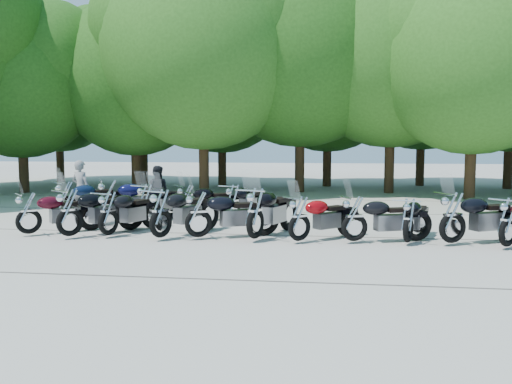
# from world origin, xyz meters

# --- Properties ---
(ground) EXTENTS (90.00, 90.00, 0.00)m
(ground) POSITION_xyz_m (0.00, 0.00, 0.00)
(ground) COLOR gray
(ground) RESTS_ON ground
(tree_1) EXTENTS (6.97, 6.97, 8.55)m
(tree_1) POSITION_xyz_m (-12.04, 11.24, 5.06)
(tree_1) COLOR #3A2614
(tree_1) RESTS_ON ground
(tree_2) EXTENTS (7.31, 7.31, 8.97)m
(tree_2) POSITION_xyz_m (-7.25, 12.84, 5.31)
(tree_2) COLOR #3A2614
(tree_2) RESTS_ON ground
(tree_3) EXTENTS (8.70, 8.70, 10.67)m
(tree_3) POSITION_xyz_m (-3.57, 11.24, 6.32)
(tree_3) COLOR #3A2614
(tree_3) RESTS_ON ground
(tree_4) EXTENTS (9.13, 9.13, 11.20)m
(tree_4) POSITION_xyz_m (0.54, 13.09, 6.64)
(tree_4) COLOR #3A2614
(tree_4) RESTS_ON ground
(tree_5) EXTENTS (9.04, 9.04, 11.10)m
(tree_5) POSITION_xyz_m (4.61, 13.20, 6.57)
(tree_5) COLOR #3A2614
(tree_5) RESTS_ON ground
(tree_6) EXTENTS (8.00, 8.00, 9.82)m
(tree_6) POSITION_xyz_m (7.55, 10.82, 5.81)
(tree_6) COLOR #3A2614
(tree_6) RESTS_ON ground
(tree_9) EXTENTS (7.59, 7.59, 9.32)m
(tree_9) POSITION_xyz_m (-13.53, 17.59, 5.52)
(tree_9) COLOR #3A2614
(tree_9) RESTS_ON ground
(tree_10) EXTENTS (7.78, 7.78, 9.55)m
(tree_10) POSITION_xyz_m (-8.29, 16.97, 5.66)
(tree_10) COLOR #3A2614
(tree_10) RESTS_ON ground
(tree_11) EXTENTS (7.56, 7.56, 9.28)m
(tree_11) POSITION_xyz_m (-3.76, 16.43, 5.49)
(tree_11) COLOR #3A2614
(tree_11) RESTS_ON ground
(tree_12) EXTENTS (7.88, 7.88, 9.67)m
(tree_12) POSITION_xyz_m (1.80, 16.47, 5.72)
(tree_12) COLOR #3A2614
(tree_12) RESTS_ON ground
(tree_13) EXTENTS (8.31, 8.31, 10.20)m
(tree_13) POSITION_xyz_m (6.69, 17.47, 6.04)
(tree_13) COLOR #3A2614
(tree_13) RESTS_ON ground
(tree_14) EXTENTS (8.02, 8.02, 9.84)m
(tree_14) POSITION_xyz_m (10.68, 16.09, 5.83)
(tree_14) COLOR #3A2614
(tree_14) RESTS_ON ground
(motorcycle_0) EXTENTS (2.09, 1.99, 1.25)m
(motorcycle_0) POSITION_xyz_m (-5.64, 0.57, 0.63)
(motorcycle_0) COLOR #390712
(motorcycle_0) RESTS_ON ground
(motorcycle_1) EXTENTS (2.03, 2.42, 1.38)m
(motorcycle_1) POSITION_xyz_m (-4.45, 0.36, 0.69)
(motorcycle_1) COLOR black
(motorcycle_1) RESTS_ON ground
(motorcycle_2) EXTENTS (1.48, 2.38, 1.29)m
(motorcycle_2) POSITION_xyz_m (-3.58, 0.66, 0.65)
(motorcycle_2) COLOR black
(motorcycle_2) RESTS_ON ground
(motorcycle_3) EXTENTS (1.80, 2.55, 1.40)m
(motorcycle_3) POSITION_xyz_m (-2.18, 0.45, 0.70)
(motorcycle_3) COLOR black
(motorcycle_3) RESTS_ON ground
(motorcycle_4) EXTENTS (2.43, 1.70, 1.33)m
(motorcycle_4) POSITION_xyz_m (-1.29, 0.63, 0.67)
(motorcycle_4) COLOR black
(motorcycle_4) RESTS_ON ground
(motorcycle_5) EXTENTS (1.65, 2.68, 1.45)m
(motorcycle_5) POSITION_xyz_m (0.10, 0.58, 0.73)
(motorcycle_5) COLOR black
(motorcycle_5) RESTS_ON ground
(motorcycle_6) EXTENTS (2.09, 1.99, 1.25)m
(motorcycle_6) POSITION_xyz_m (1.15, 0.48, 0.63)
(motorcycle_6) COLOR #90050B
(motorcycle_6) RESTS_ON ground
(motorcycle_7) EXTENTS (2.34, 1.41, 1.26)m
(motorcycle_7) POSITION_xyz_m (2.43, 0.62, 0.63)
(motorcycle_7) COLOR black
(motorcycle_7) RESTS_ON ground
(motorcycle_8) EXTENTS (1.40, 2.24, 1.22)m
(motorcycle_8) POSITION_xyz_m (3.65, 0.62, 0.61)
(motorcycle_8) COLOR black
(motorcycle_8) RESTS_ON ground
(motorcycle_9) EXTENTS (2.55, 1.80, 1.40)m
(motorcycle_9) POSITION_xyz_m (4.63, 0.63, 0.70)
(motorcycle_9) COLOR black
(motorcycle_9) RESTS_ON ground
(motorcycle_10) EXTENTS (2.13, 2.12, 1.30)m
(motorcycle_10) POSITION_xyz_m (5.75, 0.38, 0.65)
(motorcycle_10) COLOR #3D0811
(motorcycle_10) RESTS_ON ground
(motorcycle_11) EXTENTS (2.13, 2.24, 1.34)m
(motorcycle_11) POSITION_xyz_m (-5.95, 3.18, 0.67)
(motorcycle_11) COLOR #0B1732
(motorcycle_11) RESTS_ON ground
(motorcycle_12) EXTENTS (2.58, 1.79, 1.42)m
(motorcycle_12) POSITION_xyz_m (-4.59, 3.20, 0.71)
(motorcycle_12) COLOR #0C0D35
(motorcycle_12) RESTS_ON ground
(motorcycle_13) EXTENTS (1.54, 2.35, 1.28)m
(motorcycle_13) POSITION_xyz_m (-3.45, 3.06, 0.64)
(motorcycle_13) COLOR black
(motorcycle_13) RESTS_ON ground
(motorcycle_14) EXTENTS (2.18, 1.90, 1.26)m
(motorcycle_14) POSITION_xyz_m (-2.27, 3.27, 0.63)
(motorcycle_14) COLOR black
(motorcycle_14) RESTS_ON ground
(motorcycle_15) EXTENTS (1.57, 2.35, 1.28)m
(motorcycle_15) POSITION_xyz_m (-0.90, 3.25, 0.64)
(motorcycle_15) COLOR black
(motorcycle_15) RESTS_ON ground
(rider_0) EXTENTS (0.75, 0.60, 1.79)m
(rider_0) POSITION_xyz_m (-5.87, 4.02, 0.89)
(rider_0) COLOR gray
(rider_0) RESTS_ON ground
(rider_1) EXTENTS (0.85, 0.70, 1.61)m
(rider_1) POSITION_xyz_m (-3.53, 4.39, 0.81)
(rider_1) COLOR black
(rider_1) RESTS_ON ground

